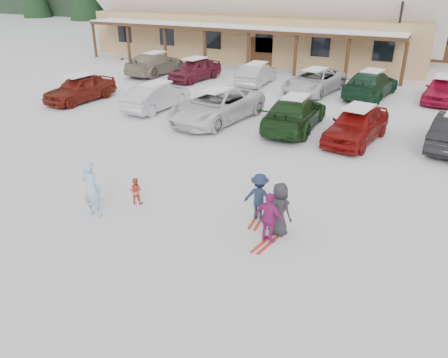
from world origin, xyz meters
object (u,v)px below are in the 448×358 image
at_px(parked_car_1, 157,96).
at_px(parked_car_9, 257,74).
at_px(lamp_post, 400,20).
at_px(parked_car_7, 155,63).
at_px(parked_car_3, 295,113).
at_px(parked_car_12, 442,89).
at_px(day_lodge, 262,8).
at_px(adult_skier, 92,189).
at_px(toddler_red, 136,191).
at_px(parked_car_2, 217,105).
at_px(child_magenta, 269,218).
at_px(parked_car_4, 357,124).
at_px(parked_car_8, 195,69).
at_px(child_navy, 259,197).
at_px(parked_car_0, 80,88).
at_px(bystander_dark, 279,209).
at_px(parked_car_10, 314,81).
at_px(parked_car_11, 371,84).

relative_size(parked_car_1, parked_car_9, 1.02).
distance_m(lamp_post, parked_car_7, 17.25).
distance_m(parked_car_1, parked_car_9, 8.17).
distance_m(parked_car_3, parked_car_12, 10.26).
height_order(day_lodge, adult_skier, day_lodge).
bearing_deg(adult_skier, toddler_red, -119.27).
height_order(lamp_post, parked_car_2, lamp_post).
xyz_separation_m(adult_skier, parked_car_3, (2.94, 10.49, -0.13)).
bearing_deg(child_magenta, adult_skier, 20.98).
relative_size(adult_skier, parked_car_4, 0.40).
xyz_separation_m(lamp_post, parked_car_8, (-12.00, -7.27, -3.05)).
height_order(parked_car_3, parked_car_7, parked_car_7).
bearing_deg(parked_car_7, child_navy, 135.03).
bearing_deg(child_magenta, parked_car_0, -20.31).
bearing_deg(parked_car_8, day_lodge, 97.86).
height_order(child_magenta, parked_car_0, parked_car_0).
bearing_deg(parked_car_4, parked_car_0, -170.60).
bearing_deg(child_navy, parked_car_0, -34.45).
height_order(child_magenta, parked_car_1, child_magenta).
bearing_deg(child_navy, bystander_dark, 141.47).
bearing_deg(parked_car_10, parked_car_2, -100.67).
relative_size(toddler_red, parked_car_7, 0.17).
xyz_separation_m(day_lodge, parked_car_11, (11.20, -10.94, -3.18)).
xyz_separation_m(parked_car_7, parked_car_8, (3.57, -0.50, -0.03)).
relative_size(parked_car_4, parked_car_10, 0.87).
bearing_deg(parked_car_11, lamp_post, -85.33).
bearing_deg(lamp_post, child_navy, -92.95).
relative_size(parked_car_8, parked_car_9, 1.03).
bearing_deg(parked_car_0, parked_car_10, 40.29).
bearing_deg(toddler_red, parked_car_12, -132.30).
xyz_separation_m(child_navy, parked_car_3, (-1.58, 8.54, 0.04)).
relative_size(day_lodge, parked_car_8, 6.72).
bearing_deg(parked_car_0, day_lodge, 86.00).
bearing_deg(parked_car_0, toddler_red, -34.32).
bearing_deg(bystander_dark, parked_car_4, -70.20).
bearing_deg(child_magenta, bystander_dark, -88.18).
relative_size(lamp_post, toddler_red, 7.70).
xyz_separation_m(toddler_red, child_magenta, (4.56, -0.30, 0.30)).
bearing_deg(parked_car_4, parked_car_1, -173.11).
height_order(day_lodge, parked_car_11, day_lodge).
relative_size(parked_car_8, parked_car_10, 0.84).
height_order(parked_car_2, parked_car_10, parked_car_2).
relative_size(day_lodge, child_magenta, 19.67).
xyz_separation_m(adult_skier, parked_car_1, (-4.67, 10.44, -0.19)).
distance_m(child_navy, parked_car_9, 17.48).
bearing_deg(parked_car_9, parked_car_2, 96.87).
bearing_deg(parked_car_0, parked_car_11, 35.39).
distance_m(day_lodge, lamp_post, 12.41).
distance_m(bystander_dark, parked_car_0, 17.12).
xyz_separation_m(adult_skier, parked_car_0, (-9.53, 9.98, -0.15)).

